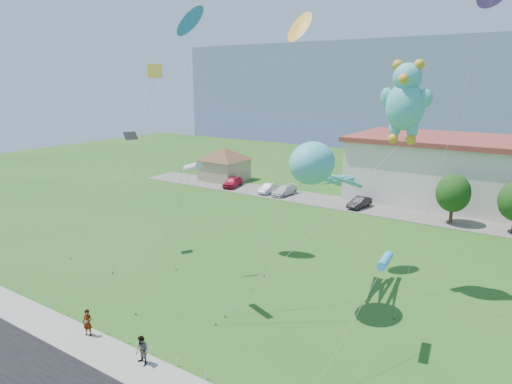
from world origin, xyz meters
TOP-DOWN VIEW (x-y plane):
  - ground at (0.00, 0.00)m, footprint 160.00×160.00m
  - sidewalk at (0.00, -2.75)m, footprint 80.00×2.50m
  - parking_strip at (0.00, 35.00)m, footprint 70.00×6.00m
  - hill_ridge at (0.00, 120.00)m, footprint 160.00×50.00m
  - pavilion at (-24.00, 38.00)m, footprint 9.20×9.20m
  - rope_fence at (0.00, -1.30)m, footprint 26.05×0.05m
  - tree_near at (10.00, 34.00)m, footprint 3.60×3.60m
  - pedestrian_left at (-3.55, -2.12)m, footprint 0.71×0.59m
  - pedestrian_right at (1.38, -2.33)m, footprint 0.88×0.73m
  - parked_car_red at (-19.94, 34.70)m, footprint 2.71×4.66m
  - parked_car_silver at (-13.76, 34.53)m, footprint 1.48×3.82m
  - parked_car_white at (-11.27, 34.65)m, footprint 2.22×4.55m
  - parked_car_black at (-0.52, 34.34)m, footprint 1.97×4.08m
  - octopus_kite at (5.75, 9.74)m, footprint 5.15×11.52m
  - teddy_bear_kite at (9.44, 15.43)m, footprint 9.37×12.31m
  - small_kite_black at (-13.03, 9.50)m, footprint 3.37×5.98m
  - small_kite_purple at (14.09, 15.76)m, footprint 3.87×6.39m
  - small_kite_cyan at (11.49, 6.56)m, footprint 1.49×8.25m
  - small_kite_blue at (-8.34, 13.35)m, footprint 3.25×6.02m
  - small_kite_orange at (0.90, 15.44)m, footprint 1.80×5.22m
  - small_kite_yellow at (-7.70, 7.73)m, footprint 3.23×4.03m
  - small_kite_white at (-0.90, 4.76)m, footprint 2.62×4.70m

SIDE VIEW (x-z plane):
  - ground at x=0.00m, z-range 0.00..0.00m
  - parking_strip at x=0.00m, z-range 0.00..0.06m
  - sidewalk at x=0.00m, z-range 0.00..0.10m
  - rope_fence at x=0.00m, z-range 0.00..0.50m
  - parked_car_silver at x=-13.76m, z-range 0.06..1.30m
  - parked_car_white at x=-11.27m, z-range 0.06..1.33m
  - parked_car_black at x=-0.52m, z-range 0.06..1.35m
  - parked_car_red at x=-19.94m, z-range 0.06..1.55m
  - pedestrian_right at x=1.38m, z-range 0.10..1.76m
  - pedestrian_left at x=-3.55m, z-range 0.10..1.78m
  - pavilion at x=-24.00m, z-range 0.52..5.52m
  - tree_near at x=10.00m, z-range 0.65..6.12m
  - small_kite_cyan at x=11.49m, z-range 2.44..8.27m
  - small_kite_black at x=-13.03m, z-range 3.83..14.67m
  - octopus_kite at x=5.75m, z-range 3.69..15.09m
  - small_kite_white at x=-0.90m, z-range 4.54..14.64m
  - hill_ridge at x=0.00m, z-range 0.00..25.00m
  - small_kite_yellow at x=-7.70m, z-range 5.61..21.88m
  - teddy_bear_kite at x=9.44m, z-range 5.55..22.09m
  - small_kite_orange at x=0.90m, z-range 8.75..28.60m
  - small_kite_blue at x=-8.34m, z-range 9.11..29.77m
  - small_kite_purple at x=14.09m, z-range 9.34..30.52m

